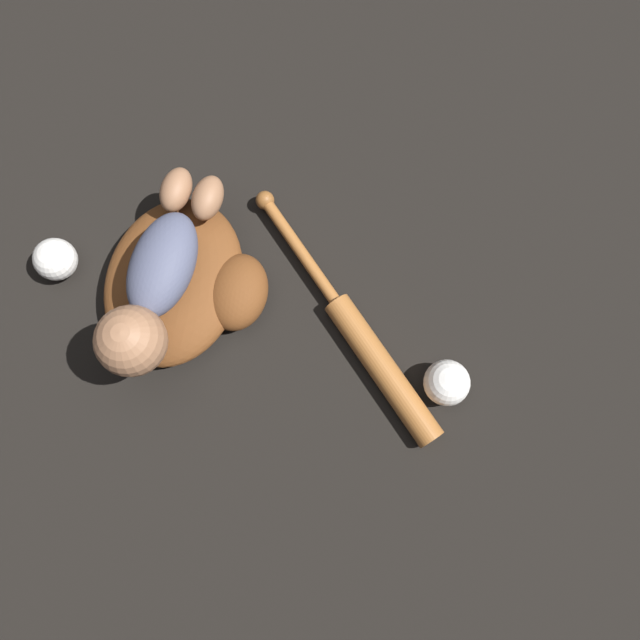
{
  "coord_description": "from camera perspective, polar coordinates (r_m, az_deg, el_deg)",
  "views": [
    {
      "loc": [
        0.25,
        0.34,
        1.05
      ],
      "look_at": [
        -0.0,
        0.29,
        0.07
      ],
      "focal_mm": 35.0,
      "sensor_mm": 36.0,
      "label": 1
    }
  ],
  "objects": [
    {
      "name": "ground_plane",
      "position": [
        1.13,
        -14.4,
        1.84
      ],
      "size": [
        6.0,
        6.0,
        0.0
      ],
      "primitive_type": "plane",
      "color": "black"
    },
    {
      "name": "baseball_bat",
      "position": [
        1.05,
        4.12,
        -2.15
      ],
      "size": [
        0.39,
        0.39,
        0.05
      ],
      "color": "#9E602D",
      "rests_on": "ground"
    },
    {
      "name": "baseball",
      "position": [
        1.04,
        11.51,
        -5.64
      ],
      "size": [
        0.08,
        0.08,
        0.08
      ],
      "color": "white",
      "rests_on": "ground"
    },
    {
      "name": "baseball_spare",
      "position": [
        1.17,
        -23.04,
        5.12
      ],
      "size": [
        0.07,
        0.07,
        0.07
      ],
      "color": "white",
      "rests_on": "ground"
    },
    {
      "name": "baseball_glove",
      "position": [
        1.08,
        -12.28,
        3.37
      ],
      "size": [
        0.3,
        0.28,
        0.08
      ],
      "color": "brown",
      "rests_on": "ground"
    },
    {
      "name": "baby_figure",
      "position": [
        1.0,
        -14.96,
        3.02
      ],
      "size": [
        0.36,
        0.13,
        0.11
      ],
      "color": "#4C516B",
      "rests_on": "baseball_glove"
    }
  ]
}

